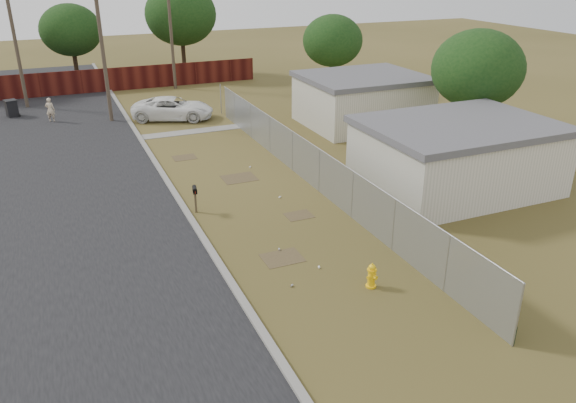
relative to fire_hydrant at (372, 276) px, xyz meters
name	(u,v)px	position (x,y,z in m)	size (l,w,h in m)	color
ground	(255,202)	(-1.11, 7.87, -0.40)	(120.00, 120.00, 0.00)	brown
street	(76,165)	(-7.86, 15.92, -0.39)	(15.10, 60.00, 0.12)	black
chainlink_fence	(310,168)	(2.01, 8.89, 0.39)	(0.10, 27.06, 2.02)	#95979D
privacy_fence	(68,83)	(-7.11, 32.87, 0.50)	(30.00, 0.12, 1.80)	#4C1710
utility_poles	(99,37)	(-4.77, 28.53, 4.29)	(12.60, 8.24, 9.00)	#4B3D32
houses	(405,125)	(8.59, 11.00, 1.16)	(9.30, 17.24, 3.10)	silver
horizon_trees	(157,30)	(-0.27, 31.42, 4.23)	(33.32, 31.94, 7.78)	#2F2015
fire_hydrant	(372,276)	(0.00, 0.00, 0.00)	(0.45, 0.45, 0.86)	yellow
mailbox	(195,192)	(-3.71, 7.86, 0.51)	(0.25, 0.50, 1.15)	brown
pickup_truck	(173,108)	(-1.33, 22.69, 0.31)	(2.38, 5.16, 1.43)	white
pedestrian	(50,110)	(-8.66, 25.19, 0.37)	(0.57, 0.37, 1.55)	beige
trash_bin	(12,108)	(-11.00, 27.51, 0.17)	(0.92, 0.91, 1.13)	black
scattered_litter	(281,226)	(-0.98, 5.21, -0.36)	(2.64, 11.14, 0.07)	white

